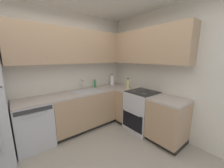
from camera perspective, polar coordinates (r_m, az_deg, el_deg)
wall_back at (r=3.08m, az=-22.72°, el=4.52°), size 3.54×0.05×2.61m
wall_right at (r=2.95m, az=23.02°, el=4.21°), size 0.05×3.17×2.61m
dishwasher at (r=2.90m, az=-31.18°, el=-14.94°), size 0.60×0.63×0.85m
lower_cabinets_back at (r=3.15m, az=-12.39°, el=-11.28°), size 1.41×0.62×0.85m
countertop_back at (r=3.01m, az=-12.77°, el=-3.61°), size 2.62×0.60×0.03m
lower_cabinets_right at (r=2.94m, az=17.73°, el=-13.32°), size 0.62×1.52×0.85m
countertop_right at (r=2.78m, az=18.25°, el=-5.14°), size 0.60×1.52×0.03m
oven_range at (r=3.11m, az=13.03°, el=-11.22°), size 0.68×0.62×1.03m
upper_cabinets_back at (r=2.98m, az=-17.76°, el=15.50°), size 2.30×0.34×0.72m
upper_cabinets_right at (r=3.06m, az=13.57°, el=15.60°), size 0.32×2.07×0.72m
sink at (r=3.02m, az=-11.28°, el=-3.93°), size 0.57×0.40×0.10m
faucet at (r=3.16m, az=-13.11°, el=0.13°), size 0.07×0.16×0.24m
soap_bottle at (r=3.34m, az=-7.51°, el=0.03°), size 0.05×0.05×0.21m
paper_towel_roll at (r=3.62m, az=0.00°, el=1.76°), size 0.11×0.11×0.33m
oil_bottle at (r=3.21m, az=7.02°, el=0.13°), size 0.08×0.08×0.26m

